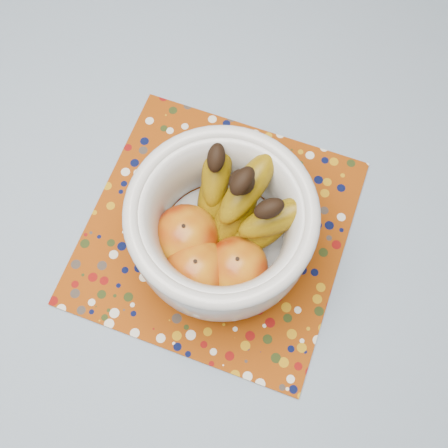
% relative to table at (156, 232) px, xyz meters
% --- Properties ---
extents(table, '(1.20, 1.20, 0.75)m').
position_rel_table_xyz_m(table, '(0.00, 0.00, 0.00)').
color(table, olive).
rests_on(table, ground).
extents(tablecloth, '(1.32, 1.32, 0.01)m').
position_rel_table_xyz_m(tablecloth, '(0.00, 0.00, 0.08)').
color(tablecloth, slate).
rests_on(tablecloth, table).
extents(placemat, '(0.45, 0.45, 0.00)m').
position_rel_table_xyz_m(placemat, '(0.10, 0.04, 0.09)').
color(placemat, '#7C3106').
rests_on(placemat, tablecloth).
extents(fruit_bowl, '(0.25, 0.24, 0.18)m').
position_rel_table_xyz_m(fruit_bowl, '(0.12, 0.03, 0.17)').
color(fruit_bowl, silver).
rests_on(fruit_bowl, placemat).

